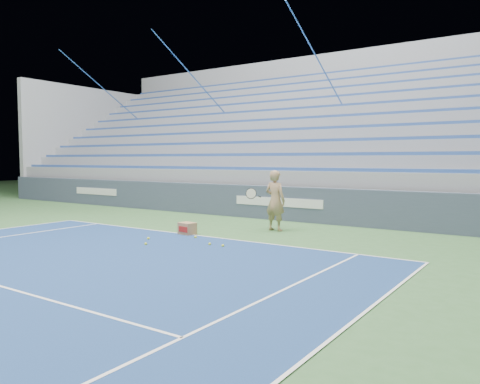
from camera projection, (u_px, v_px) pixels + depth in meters
name	position (u px, v px, depth m)	size (l,w,h in m)	color
sponsor_barrier	(280.00, 203.00, 15.24)	(30.00, 0.32, 1.10)	#3B465A
bleachers	(346.00, 150.00, 19.83)	(31.00, 9.15, 7.30)	gray
tennis_player	(275.00, 201.00, 12.92)	(0.93, 0.84, 1.68)	tan
ball_box	(187.00, 229.00, 12.28)	(0.47, 0.39, 0.32)	#9F744D
tennis_ball_0	(195.00, 237.00, 11.69)	(0.07, 0.07, 0.07)	#E4F131
tennis_ball_1	(148.00, 238.00, 11.51)	(0.07, 0.07, 0.07)	#E4F131
tennis_ball_2	(210.00, 244.00, 10.74)	(0.07, 0.07, 0.07)	#E4F131
tennis_ball_3	(223.00, 246.00, 10.53)	(0.07, 0.07, 0.07)	#E4F131
tennis_ball_4	(146.00, 244.00, 10.76)	(0.07, 0.07, 0.07)	#E4F131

